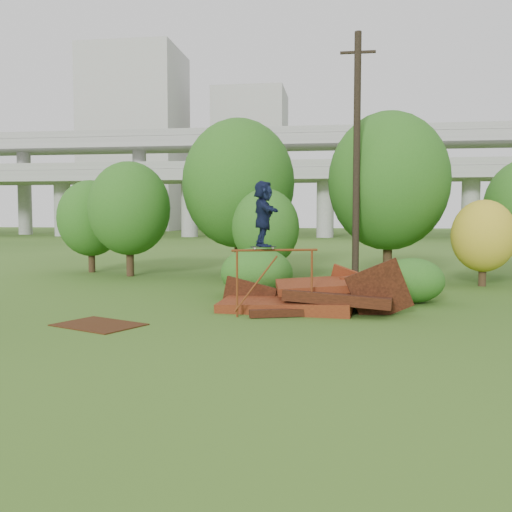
# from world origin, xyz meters

# --- Properties ---
(ground) EXTENTS (240.00, 240.00, 0.00)m
(ground) POSITION_xyz_m (0.00, 0.00, 0.00)
(ground) COLOR #2D5116
(ground) RESTS_ON ground
(scrap_pile) EXTENTS (5.65, 3.09, 1.90)m
(scrap_pile) POSITION_xyz_m (0.70, 2.30, 0.34)
(scrap_pile) COLOR #4B170D
(scrap_pile) RESTS_ON ground
(grind_rail) EXTENTS (2.30, 0.77, 1.85)m
(grind_rail) POSITION_xyz_m (-0.17, 1.22, 1.30)
(grind_rail) COLOR #682D10
(grind_rail) RESTS_ON ground
(skateboard) EXTENTS (0.73, 0.39, 0.07)m
(skateboard) POSITION_xyz_m (-0.47, 1.12, 1.91)
(skateboard) COLOR black
(skateboard) RESTS_ON grind_rail
(skater) EXTENTS (0.99, 1.74, 1.78)m
(skater) POSITION_xyz_m (-0.47, 1.12, 2.82)
(skater) COLOR #121938
(skater) RESTS_ON skateboard
(flat_plate) EXTENTS (2.50, 2.21, 0.03)m
(flat_plate) POSITION_xyz_m (-4.42, -0.74, 0.01)
(flat_plate) COLOR #381C0C
(flat_plate) RESTS_ON ground
(tree_0) EXTENTS (3.72, 3.72, 5.24)m
(tree_0) POSITION_xyz_m (-7.88, 10.74, 3.10)
(tree_0) COLOR black
(tree_0) RESTS_ON ground
(tree_1) EXTENTS (5.24, 5.24, 7.29)m
(tree_1) POSITION_xyz_m (-3.07, 12.16, 4.27)
(tree_1) COLOR black
(tree_1) RESTS_ON ground
(tree_2) EXTENTS (2.74, 2.74, 3.87)m
(tree_2) POSITION_xyz_m (-1.36, 8.74, 2.28)
(tree_2) COLOR black
(tree_2) RESTS_ON ground
(tree_3) EXTENTS (5.28, 5.28, 7.32)m
(tree_3) POSITION_xyz_m (3.74, 11.47, 4.28)
(tree_3) COLOR black
(tree_3) RESTS_ON ground
(tree_4) EXTENTS (2.46, 2.46, 3.40)m
(tree_4) POSITION_xyz_m (7.19, 9.06, 1.97)
(tree_4) COLOR black
(tree_4) RESTS_ON ground
(tree_6) EXTENTS (3.23, 3.23, 4.51)m
(tree_6) POSITION_xyz_m (-10.40, 12.22, 2.65)
(tree_6) COLOR black
(tree_6) RESTS_ON ground
(shrub_left) EXTENTS (2.45, 2.26, 1.70)m
(shrub_left) POSITION_xyz_m (-1.16, 4.72, 0.85)
(shrub_left) COLOR #1C4813
(shrub_left) RESTS_ON ground
(shrub_right) EXTENTS (2.02, 1.85, 1.43)m
(shrub_right) POSITION_xyz_m (3.90, 4.24, 0.71)
(shrub_right) COLOR #1C4813
(shrub_right) RESTS_ON ground
(utility_pole) EXTENTS (1.40, 0.28, 10.03)m
(utility_pole) POSITION_xyz_m (2.27, 9.14, 5.09)
(utility_pole) COLOR black
(utility_pole) RESTS_ON ground
(freeway_overpass) EXTENTS (160.00, 15.00, 13.70)m
(freeway_overpass) POSITION_xyz_m (0.00, 62.92, 10.32)
(freeway_overpass) COLOR gray
(freeway_overpass) RESTS_ON ground
(building_left) EXTENTS (18.00, 16.00, 35.00)m
(building_left) POSITION_xyz_m (-38.00, 95.00, 17.50)
(building_left) COLOR #9E9E99
(building_left) RESTS_ON ground
(building_right) EXTENTS (14.00, 14.00, 28.00)m
(building_right) POSITION_xyz_m (-16.00, 102.00, 14.00)
(building_right) COLOR #9E9E99
(building_right) RESTS_ON ground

